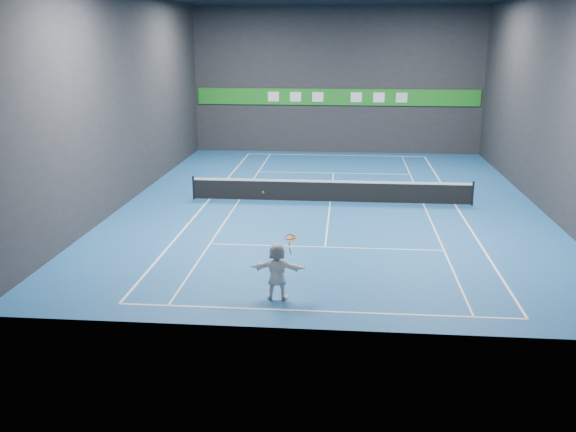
# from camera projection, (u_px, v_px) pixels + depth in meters

# --- Properties ---
(ground) EXTENTS (26.00, 26.00, 0.00)m
(ground) POSITION_uv_depth(u_px,v_px,m) (330.00, 202.00, 28.64)
(ground) COLOR #19508D
(ground) RESTS_ON ground
(wall_back) EXTENTS (18.00, 0.10, 9.00)m
(wall_back) POSITION_uv_depth(u_px,v_px,m) (337.00, 81.00, 39.89)
(wall_back) COLOR #242426
(wall_back) RESTS_ON ground
(wall_front) EXTENTS (18.00, 0.10, 9.00)m
(wall_front) POSITION_uv_depth(u_px,v_px,m) (318.00, 153.00, 14.96)
(wall_front) COLOR #242426
(wall_front) RESTS_ON ground
(wall_left) EXTENTS (0.10, 26.00, 9.00)m
(wall_left) POSITION_uv_depth(u_px,v_px,m) (128.00, 99.00, 28.22)
(wall_left) COLOR #242426
(wall_left) RESTS_ON ground
(wall_right) EXTENTS (0.10, 26.00, 9.00)m
(wall_right) POSITION_uv_depth(u_px,v_px,m) (549.00, 102.00, 26.63)
(wall_right) COLOR #242426
(wall_right) RESTS_ON ground
(baseline_near) EXTENTS (10.98, 0.08, 0.01)m
(baseline_near) POSITION_uv_depth(u_px,v_px,m) (318.00, 311.00, 17.23)
(baseline_near) COLOR white
(baseline_near) RESTS_ON ground
(baseline_far) EXTENTS (10.98, 0.08, 0.01)m
(baseline_far) POSITION_uv_depth(u_px,v_px,m) (336.00, 155.00, 40.04)
(baseline_far) COLOR white
(baseline_far) RESTS_ON ground
(sideline_doubles_left) EXTENTS (0.08, 23.78, 0.01)m
(sideline_doubles_left) POSITION_uv_depth(u_px,v_px,m) (209.00, 199.00, 29.12)
(sideline_doubles_left) COLOR white
(sideline_doubles_left) RESTS_ON ground
(sideline_doubles_right) EXTENTS (0.08, 23.78, 0.01)m
(sideline_doubles_right) POSITION_uv_depth(u_px,v_px,m) (455.00, 205.00, 28.15)
(sideline_doubles_right) COLOR white
(sideline_doubles_right) RESTS_ON ground
(sideline_singles_left) EXTENTS (0.06, 23.78, 0.01)m
(sideline_singles_left) POSITION_uv_depth(u_px,v_px,m) (239.00, 200.00, 29.00)
(sideline_singles_left) COLOR white
(sideline_singles_left) RESTS_ON ground
(sideline_singles_right) EXTENTS (0.06, 23.78, 0.01)m
(sideline_singles_right) POSITION_uv_depth(u_px,v_px,m) (423.00, 204.00, 28.27)
(sideline_singles_right) COLOR white
(sideline_singles_right) RESTS_ON ground
(service_line_near) EXTENTS (8.23, 0.06, 0.01)m
(service_line_near) POSITION_uv_depth(u_px,v_px,m) (325.00, 247.00, 22.50)
(service_line_near) COLOR white
(service_line_near) RESTS_ON ground
(service_line_far) EXTENTS (8.23, 0.06, 0.01)m
(service_line_far) POSITION_uv_depth(u_px,v_px,m) (334.00, 173.00, 34.77)
(service_line_far) COLOR white
(service_line_far) RESTS_ON ground
(center_service_line) EXTENTS (0.06, 12.80, 0.01)m
(center_service_line) POSITION_uv_depth(u_px,v_px,m) (330.00, 202.00, 28.63)
(center_service_line) COLOR white
(center_service_line) RESTS_ON ground
(player) EXTENTS (1.53, 0.50, 1.65)m
(player) POSITION_uv_depth(u_px,v_px,m) (277.00, 271.00, 17.84)
(player) COLOR white
(player) RESTS_ON ground
(tennis_ball) EXTENTS (0.07, 0.07, 0.07)m
(tennis_ball) POSITION_uv_depth(u_px,v_px,m) (263.00, 192.00, 17.39)
(tennis_ball) COLOR yellow
(tennis_ball) RESTS_ON player
(tennis_net) EXTENTS (12.50, 0.10, 1.07)m
(tennis_net) POSITION_uv_depth(u_px,v_px,m) (330.00, 190.00, 28.49)
(tennis_net) COLOR black
(tennis_net) RESTS_ON ground
(sponsor_banner) EXTENTS (17.64, 0.11, 1.00)m
(sponsor_banner) POSITION_uv_depth(u_px,v_px,m) (337.00, 97.00, 40.10)
(sponsor_banner) COLOR #1B801F
(sponsor_banner) RESTS_ON wall_back
(tennis_racket) EXTENTS (0.43, 0.38, 0.59)m
(tennis_racket) POSITION_uv_depth(u_px,v_px,m) (290.00, 239.00, 17.61)
(tennis_racket) COLOR #B11A12
(tennis_racket) RESTS_ON player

